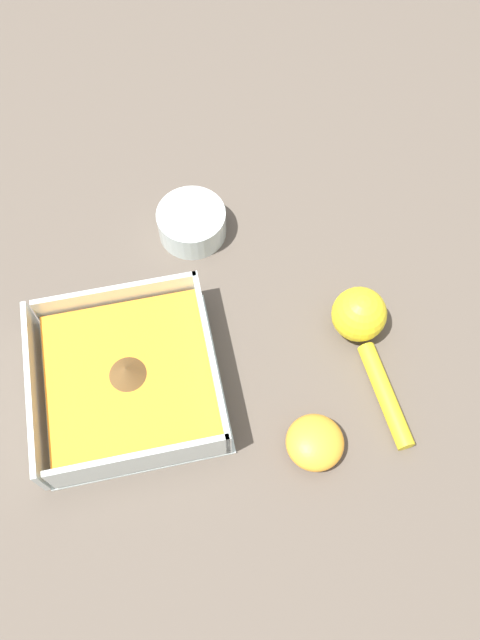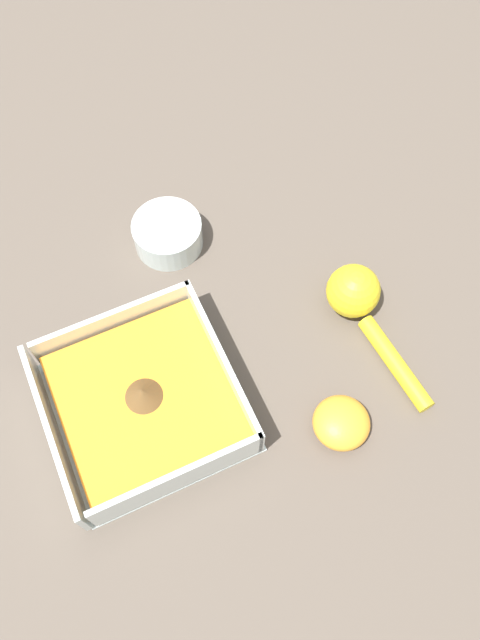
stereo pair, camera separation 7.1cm
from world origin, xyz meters
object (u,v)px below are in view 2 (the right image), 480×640
square_dish (142,403)px  spice_bowl (167,235)px  lemon_squeezer (359,302)px  lemon_half (341,423)px

square_dish → spice_bowl: bearing=-28.7°
lemon_squeezer → lemon_half: lemon_squeezer is taller
lemon_squeezer → lemon_half: size_ratio=2.99×
spice_bowl → lemon_squeezer: (-0.19, -0.17, 0.01)m
square_dish → lemon_squeezer: 0.27m
lemon_half → lemon_squeezer: bearing=-36.6°
spice_bowl → lemon_squeezer: bearing=-138.4°
square_dish → lemon_half: bearing=-120.2°
square_dish → lemon_half: square_dish is taller
square_dish → spice_bowl: (0.20, -0.11, -0.00)m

